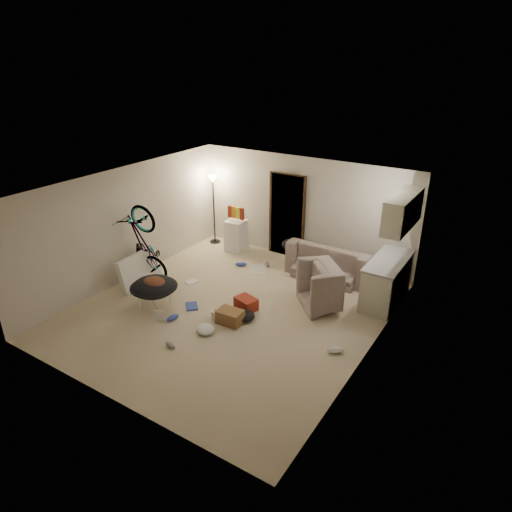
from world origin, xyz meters
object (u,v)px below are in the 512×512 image
Objects in this scene: mini_fridge at (236,235)px; kitchen_counter at (386,281)px; floor_lamp at (213,195)px; saucer_chair at (154,291)px; bicycle at (146,261)px; drink_case_a at (230,317)px; sofa at (330,264)px; drink_case_b at (246,304)px; armchair at (335,290)px; tv_box at (139,270)px; juicer at (216,314)px.

kitchen_counter is at bearing -11.27° from mini_fridge.
kitchen_counter is at bearing -7.66° from floor_lamp.
mini_fridge is 0.85× the size of saucer_chair.
mini_fridge is (0.66, 2.50, -0.10)m from bicycle.
bicycle is (0.10, -2.60, -0.82)m from floor_lamp.
kitchen_counter reaches higher than drink_case_a.
bicycle is (-3.32, -2.40, 0.21)m from sofa.
bicycle is at bearing -160.44° from drink_case_b.
sofa reaches higher than drink_case_a.
drink_case_b is at bearing -43.04° from floor_lamp.
floor_lamp reaches higher than armchair.
saucer_chair is at bearing 80.70° from armchair.
tv_box is 4.48× the size of juicer.
saucer_chair reaches higher than juicer.
juicer is at bearing -136.15° from kitchen_counter.
drink_case_b is (2.52, 0.16, -0.37)m from bicycle.
armchair is at bearing 117.92° from sofa.
mini_fridge reaches higher than tv_box.
sofa is 7.84× the size of juicer.
floor_lamp is 3.57m from sofa.
floor_lamp is at bearing 172.34° from kitchen_counter.
mini_fridge reaches higher than armchair.
bicycle is 4.01× the size of drink_case_a.
drink_case_a is at bearing -100.79° from bicycle.
mini_fridge is at bearing 117.91° from juicer.
sofa is at bearing 72.67° from drink_case_a.
juicer is at bearing -52.73° from floor_lamp.
saucer_chair is 1.32m from juicer.
drink_case_b is at bearing 5.86° from tv_box.
saucer_chair reaches higher than sofa.
floor_lamp is at bearing 127.27° from juicer.
drink_case_b is (-0.03, 0.58, -0.01)m from drink_case_a.
sofa reaches higher than juicer.
tv_box is (-0.66, -2.72, -0.03)m from mini_fridge.
bicycle is 2.59m from mini_fridge.
floor_lamp is 1.19m from mini_fridge.
bicycle is (-4.73, -1.95, 0.05)m from kitchen_counter.
drink_case_b is at bearing 64.04° from juicer.
floor_lamp is 1.96× the size of saucer_chair.
bicycle reaches higher than saucer_chair.
sofa is (3.42, -0.20, -1.03)m from floor_lamp.
floor_lamp is 4.20m from drink_case_a.
juicer is at bearing -99.95° from drink_case_b.
mini_fridge is (0.76, -0.10, -0.91)m from floor_lamp.
kitchen_counter is 1.37× the size of tv_box.
kitchen_counter is 2.87m from drink_case_b.
armchair is at bearing -73.57° from bicycle.
armchair is 4.18× the size of juicer.
saucer_chair is at bearing -32.16° from tv_box.
bicycle is at bearing -157.55° from kitchen_counter.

